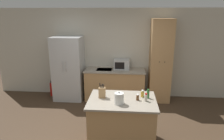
# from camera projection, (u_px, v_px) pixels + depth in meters

# --- Properties ---
(ground_plane) EXTENTS (14.00, 14.00, 0.00)m
(ground_plane) POSITION_uv_depth(u_px,v_px,m) (103.00, 138.00, 4.06)
(ground_plane) COLOR #423021
(wall_back) EXTENTS (7.20, 0.06, 2.60)m
(wall_back) POSITION_uv_depth(u_px,v_px,m) (113.00, 53.00, 5.94)
(wall_back) COLOR beige
(wall_back) RESTS_ON ground_plane
(refrigerator) EXTENTS (0.82, 0.73, 1.83)m
(refrigerator) POSITION_uv_depth(u_px,v_px,m) (69.00, 68.00, 5.78)
(refrigerator) COLOR #B7BABC
(refrigerator) RESTS_ON ground_plane
(back_counter) EXTENTS (1.72, 0.67, 0.90)m
(back_counter) POSITION_uv_depth(u_px,v_px,m) (115.00, 84.00, 5.83)
(back_counter) COLOR tan
(back_counter) RESTS_ON ground_plane
(pantry_cabinet) EXTENTS (0.58, 0.58, 2.32)m
(pantry_cabinet) POSITION_uv_depth(u_px,v_px,m) (160.00, 61.00, 5.57)
(pantry_cabinet) COLOR tan
(pantry_cabinet) RESTS_ON ground_plane
(kitchen_island) EXTENTS (1.24, 0.90, 0.93)m
(kitchen_island) POSITION_uv_depth(u_px,v_px,m) (122.00, 122.00, 3.78)
(kitchen_island) COLOR tan
(kitchen_island) RESTS_ON ground_plane
(microwave) EXTENTS (0.44, 0.36, 0.27)m
(microwave) POSITION_uv_depth(u_px,v_px,m) (122.00, 64.00, 5.77)
(microwave) COLOR #B2B5B7
(microwave) RESTS_ON back_counter
(knife_block) EXTENTS (0.12, 0.09, 0.29)m
(knife_block) POSITION_uv_depth(u_px,v_px,m) (102.00, 92.00, 3.71)
(knife_block) COLOR tan
(knife_block) RESTS_ON kitchen_island
(spice_bottle_tall_dark) EXTENTS (0.05, 0.05, 0.18)m
(spice_bottle_tall_dark) POSITION_uv_depth(u_px,v_px,m) (148.00, 94.00, 3.69)
(spice_bottle_tall_dark) COLOR #337033
(spice_bottle_tall_dark) RESTS_ON kitchen_island
(spice_bottle_short_red) EXTENTS (0.05, 0.05, 0.11)m
(spice_bottle_short_red) POSITION_uv_depth(u_px,v_px,m) (138.00, 97.00, 3.61)
(spice_bottle_short_red) COLOR #563319
(spice_bottle_short_red) RESTS_ON kitchen_island
(spice_bottle_amber_oil) EXTENTS (0.05, 0.05, 0.15)m
(spice_bottle_amber_oil) POSITION_uv_depth(u_px,v_px,m) (146.00, 97.00, 3.57)
(spice_bottle_amber_oil) COLOR beige
(spice_bottle_amber_oil) RESTS_ON kitchen_island
(spice_bottle_green_herb) EXTENTS (0.06, 0.06, 0.13)m
(spice_bottle_green_herb) POSITION_uv_depth(u_px,v_px,m) (142.00, 94.00, 3.75)
(spice_bottle_green_herb) COLOR gold
(spice_bottle_green_herb) RESTS_ON kitchen_island
(kettle) EXTENTS (0.16, 0.16, 0.22)m
(kettle) POSITION_uv_depth(u_px,v_px,m) (119.00, 98.00, 3.45)
(kettle) COLOR white
(kettle) RESTS_ON kitchen_island
(fire_extinguisher) EXTENTS (0.10, 0.10, 0.48)m
(fire_extinguisher) POSITION_uv_depth(u_px,v_px,m) (52.00, 89.00, 6.11)
(fire_extinguisher) COLOR red
(fire_extinguisher) RESTS_ON ground_plane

